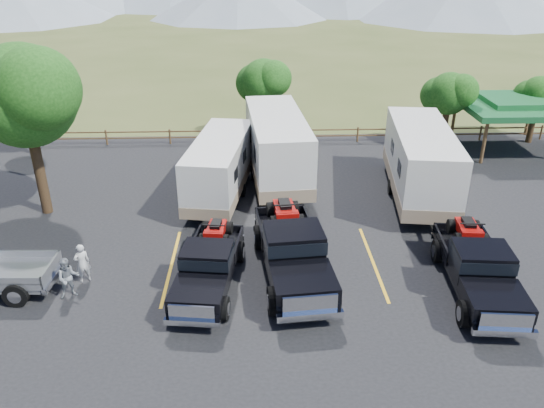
{
  "coord_description": "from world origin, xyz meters",
  "views": [
    {
      "loc": [
        -2.67,
        -13.82,
        11.33
      ],
      "look_at": [
        -1.95,
        6.23,
        1.6
      ],
      "focal_mm": 35.0,
      "sensor_mm": 36.0,
      "label": 1
    }
  ],
  "objects_px": {
    "tree_big_nw": "(23,96)",
    "person_a": "(82,263)",
    "trailer_center": "(277,148)",
    "rig_left": "(209,263)",
    "rig_right": "(478,266)",
    "rig_center": "(292,248)",
    "person_b": "(68,278)",
    "pavilion": "(513,105)",
    "trailer_left": "(220,168)",
    "trailer_right": "(420,163)"
  },
  "relations": [
    {
      "from": "person_a",
      "to": "person_b",
      "type": "xyz_separation_m",
      "value": [
        -0.22,
        -0.96,
        -0.01
      ]
    },
    {
      "from": "rig_left",
      "to": "trailer_center",
      "type": "xyz_separation_m",
      "value": [
        2.91,
        9.65,
        0.95
      ]
    },
    {
      "from": "tree_big_nw",
      "to": "person_b",
      "type": "height_order",
      "value": "tree_big_nw"
    },
    {
      "from": "rig_left",
      "to": "rig_right",
      "type": "bearing_deg",
      "value": 3.38
    },
    {
      "from": "rig_center",
      "to": "trailer_right",
      "type": "distance_m",
      "value": 9.47
    },
    {
      "from": "trailer_right",
      "to": "person_b",
      "type": "height_order",
      "value": "trailer_right"
    },
    {
      "from": "trailer_left",
      "to": "person_a",
      "type": "distance_m",
      "value": 8.67
    },
    {
      "from": "rig_left",
      "to": "trailer_center",
      "type": "height_order",
      "value": "trailer_center"
    },
    {
      "from": "rig_center",
      "to": "tree_big_nw",
      "type": "bearing_deg",
      "value": 147.51
    },
    {
      "from": "pavilion",
      "to": "rig_left",
      "type": "distance_m",
      "value": 22.59
    },
    {
      "from": "tree_big_nw",
      "to": "rig_right",
      "type": "distance_m",
      "value": 19.69
    },
    {
      "from": "person_a",
      "to": "person_b",
      "type": "distance_m",
      "value": 0.98
    },
    {
      "from": "person_a",
      "to": "rig_left",
      "type": "bearing_deg",
      "value": 143.06
    },
    {
      "from": "rig_left",
      "to": "person_b",
      "type": "distance_m",
      "value": 4.97
    },
    {
      "from": "trailer_left",
      "to": "person_a",
      "type": "bearing_deg",
      "value": -114.43
    },
    {
      "from": "rig_center",
      "to": "person_b",
      "type": "xyz_separation_m",
      "value": [
        -8.01,
        -1.21,
        -0.33
      ]
    },
    {
      "from": "tree_big_nw",
      "to": "person_a",
      "type": "height_order",
      "value": "tree_big_nw"
    },
    {
      "from": "trailer_center",
      "to": "tree_big_nw",
      "type": "bearing_deg",
      "value": -167.94
    },
    {
      "from": "person_a",
      "to": "trailer_center",
      "type": "bearing_deg",
      "value": -161.61
    },
    {
      "from": "pavilion",
      "to": "trailer_left",
      "type": "relative_size",
      "value": 0.71
    },
    {
      "from": "pavilion",
      "to": "rig_left",
      "type": "bearing_deg",
      "value": -140.5
    },
    {
      "from": "tree_big_nw",
      "to": "trailer_right",
      "type": "xyz_separation_m",
      "value": [
        17.96,
        0.94,
        -3.72
      ]
    },
    {
      "from": "rig_right",
      "to": "tree_big_nw",
      "type": "bearing_deg",
      "value": 164.21
    },
    {
      "from": "pavilion",
      "to": "trailer_left",
      "type": "xyz_separation_m",
      "value": [
        -17.36,
        -6.7,
        -1.16
      ]
    },
    {
      "from": "rig_center",
      "to": "rig_right",
      "type": "relative_size",
      "value": 1.11
    },
    {
      "from": "rig_right",
      "to": "person_b",
      "type": "relative_size",
      "value": 4.11
    },
    {
      "from": "rig_left",
      "to": "person_a",
      "type": "distance_m",
      "value": 4.73
    },
    {
      "from": "tree_big_nw",
      "to": "person_a",
      "type": "bearing_deg",
      "value": -59.86
    },
    {
      "from": "person_b",
      "to": "person_a",
      "type": "bearing_deg",
      "value": 57.48
    },
    {
      "from": "tree_big_nw",
      "to": "rig_left",
      "type": "bearing_deg",
      "value": -37.86
    },
    {
      "from": "trailer_right",
      "to": "trailer_center",
      "type": "bearing_deg",
      "value": 168.52
    },
    {
      "from": "trailer_left",
      "to": "trailer_center",
      "type": "relative_size",
      "value": 0.85
    },
    {
      "from": "tree_big_nw",
      "to": "trailer_left",
      "type": "xyz_separation_m",
      "value": [
        8.19,
        1.27,
        -3.97
      ]
    },
    {
      "from": "pavilion",
      "to": "rig_left",
      "type": "height_order",
      "value": "pavilion"
    },
    {
      "from": "rig_left",
      "to": "trailer_left",
      "type": "distance_m",
      "value": 7.65
    },
    {
      "from": "tree_big_nw",
      "to": "rig_right",
      "type": "bearing_deg",
      "value": -21.39
    },
    {
      "from": "person_a",
      "to": "person_b",
      "type": "height_order",
      "value": "person_a"
    },
    {
      "from": "pavilion",
      "to": "rig_left",
      "type": "xyz_separation_m",
      "value": [
        -17.38,
        -14.33,
        -1.83
      ]
    },
    {
      "from": "rig_left",
      "to": "trailer_center",
      "type": "distance_m",
      "value": 10.12
    },
    {
      "from": "person_b",
      "to": "trailer_right",
      "type": "bearing_deg",
      "value": 8.36
    },
    {
      "from": "pavilion",
      "to": "person_b",
      "type": "xyz_separation_m",
      "value": [
        -22.31,
        -14.89,
        -1.97
      ]
    },
    {
      "from": "rig_center",
      "to": "rig_right",
      "type": "distance_m",
      "value": 6.71
    },
    {
      "from": "rig_left",
      "to": "trailer_left",
      "type": "height_order",
      "value": "trailer_left"
    },
    {
      "from": "person_a",
      "to": "rig_right",
      "type": "bearing_deg",
      "value": 143.76
    },
    {
      "from": "trailer_right",
      "to": "person_a",
      "type": "height_order",
      "value": "trailer_right"
    },
    {
      "from": "trailer_left",
      "to": "trailer_center",
      "type": "height_order",
      "value": "trailer_center"
    },
    {
      "from": "rig_left",
      "to": "rig_center",
      "type": "relative_size",
      "value": 0.84
    },
    {
      "from": "rig_center",
      "to": "trailer_left",
      "type": "relative_size",
      "value": 0.81
    },
    {
      "from": "pavilion",
      "to": "rig_center",
      "type": "distance_m",
      "value": 19.85
    },
    {
      "from": "trailer_left",
      "to": "person_b",
      "type": "height_order",
      "value": "trailer_left"
    }
  ]
}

